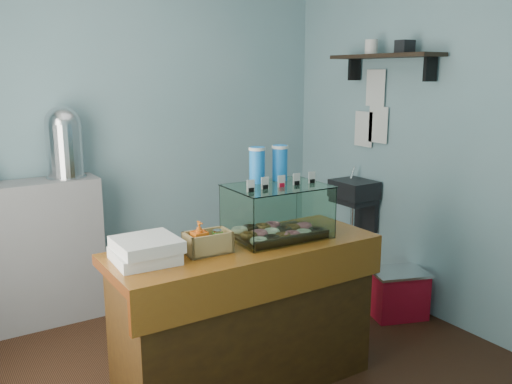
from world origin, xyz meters
TOP-DOWN VIEW (x-y plane):
  - ground at (0.00, 0.00)m, footprint 3.50×3.50m
  - room_shell at (0.03, 0.01)m, footprint 3.54×3.04m
  - counter at (0.00, -0.25)m, footprint 1.60×0.60m
  - back_shelf at (-0.90, 1.32)m, footprint 1.00×0.32m
  - display_case at (0.25, -0.19)m, footprint 0.59×0.44m
  - condiment_crate at (-0.26, -0.27)m, footprint 0.26×0.16m
  - pastry_boxes at (-0.59, -0.22)m, footprint 0.33×0.33m
  - coffee_urn at (-0.61, 1.33)m, footprint 0.29×0.29m
  - red_cooler at (1.51, -0.06)m, footprint 0.51×0.45m

SIDE VIEW (x-z plane):
  - ground at x=0.00m, z-range 0.00..0.00m
  - red_cooler at x=1.51m, z-range 0.00..0.37m
  - counter at x=0.00m, z-range 0.01..0.91m
  - back_shelf at x=-0.90m, z-range 0.00..1.10m
  - pastry_boxes at x=-0.59m, z-range 0.90..1.03m
  - condiment_crate at x=-0.26m, z-range 0.87..1.06m
  - display_case at x=0.25m, z-range 0.80..1.33m
  - coffee_urn at x=-0.61m, z-range 1.11..1.65m
  - room_shell at x=0.03m, z-range 0.30..3.12m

